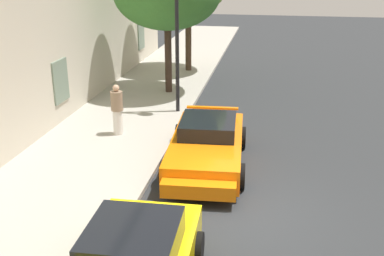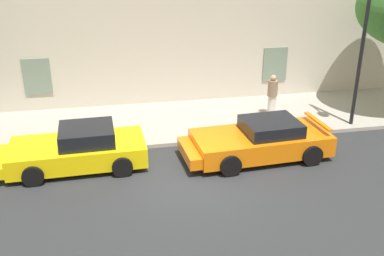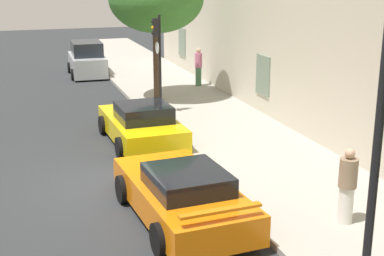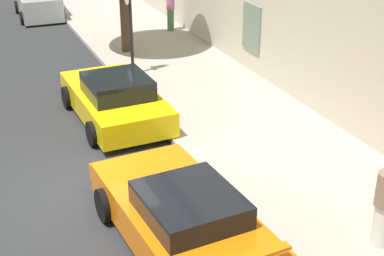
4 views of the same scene
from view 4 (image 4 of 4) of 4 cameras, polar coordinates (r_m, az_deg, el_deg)
The scene contains 5 objects.
ground_plane at distance 12.50m, azimuth -10.55°, elevation -6.18°, with size 80.00×80.00×0.00m, color #2B2D30.
sidewalk at distance 13.99m, azimuth 8.18°, elevation -2.05°, with size 60.00×4.29×0.14m, color #A8A399.
sportscar_red_lead at distance 15.65m, azimuth -7.94°, elevation 3.07°, with size 4.68×2.32×1.33m.
sportscar_yellow_flank at distance 10.49m, azimuth -1.42°, elevation -8.60°, with size 4.99×2.43×1.28m.
pedestrian_strolling at distance 23.38m, azimuth -2.19°, elevation 11.96°, with size 0.48×0.48×1.77m.
Camera 4 is at (10.52, -2.04, 6.43)m, focal length 52.91 mm.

